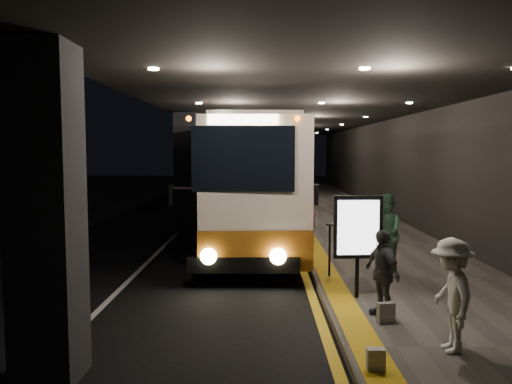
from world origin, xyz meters
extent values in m
plane|color=black|center=(0.00, 0.00, 0.00)|extent=(90.00, 90.00, 0.00)
cube|color=silver|center=(-1.80, 5.00, 0.01)|extent=(0.12, 50.00, 0.01)
cube|color=gold|center=(2.35, 5.00, 0.01)|extent=(0.18, 50.00, 0.01)
cube|color=#514C44|center=(4.75, 5.00, 0.07)|extent=(4.50, 50.00, 0.15)
cube|color=gold|center=(2.85, 5.00, 0.16)|extent=(0.50, 50.00, 0.01)
cube|color=black|center=(7.00, 5.00, 3.00)|extent=(0.10, 50.00, 6.00)
cube|color=black|center=(-1.50, -8.00, 2.20)|extent=(0.80, 0.80, 4.40)
cube|color=black|center=(-1.50, 4.00, 2.20)|extent=(0.80, 0.80, 4.40)
cube|color=black|center=(-1.50, 16.00, 2.20)|extent=(0.80, 0.80, 4.40)
cube|color=black|center=(2.50, 5.00, 4.60)|extent=(9.00, 50.00, 0.40)
cube|color=beige|center=(0.90, 2.25, 2.10)|extent=(3.03, 12.11, 3.40)
cube|color=#955F15|center=(0.90, 2.25, 0.85)|extent=(3.05, 12.13, 0.90)
cube|color=black|center=(0.90, -3.79, 2.85)|extent=(2.20, 0.16, 1.40)
cube|color=black|center=(0.90, -3.71, 0.55)|extent=(2.46, 0.36, 0.35)
cylinder|color=black|center=(-0.23, -1.56, 0.50)|extent=(0.28, 1.00, 1.00)
cylinder|color=black|center=(2.03, -1.56, 0.50)|extent=(0.28, 1.00, 1.00)
cylinder|color=black|center=(-0.23, 6.25, 0.50)|extent=(0.28, 1.00, 1.00)
cylinder|color=black|center=(2.03, 6.25, 0.50)|extent=(0.28, 1.00, 1.00)
sphere|color=#FFEAA5|center=(0.15, -3.80, 0.75)|extent=(0.36, 0.36, 0.36)
sphere|color=#FFEAA5|center=(1.65, -3.80, 0.75)|extent=(0.36, 0.36, 0.36)
cube|color=#FFF2BF|center=(0.90, -3.80, 3.68)|extent=(1.50, 0.12, 0.22)
cube|color=beige|center=(0.85, 15.67, 2.01)|extent=(2.86, 11.58, 3.26)
cube|color=#955F15|center=(0.85, 15.67, 0.81)|extent=(2.88, 11.61, 0.86)
cube|color=black|center=(0.85, 9.89, 2.73)|extent=(2.11, 0.15, 1.34)
cube|color=black|center=(0.85, 9.97, 0.53)|extent=(2.36, 0.35, 0.34)
cylinder|color=black|center=(-0.23, 12.03, 0.48)|extent=(0.27, 0.96, 0.96)
cylinder|color=black|center=(1.92, 12.03, 0.48)|extent=(0.27, 0.96, 0.96)
cylinder|color=black|center=(-0.23, 19.50, 0.48)|extent=(0.27, 0.96, 0.96)
cylinder|color=black|center=(1.92, 19.50, 0.48)|extent=(0.27, 0.96, 0.96)
imported|color=#A44C61|center=(2.80, 0.77, 0.98)|extent=(0.46, 0.65, 1.66)
imported|color=#3C6D4E|center=(4.21, -2.73, 1.09)|extent=(0.61, 0.94, 1.87)
imported|color=silver|center=(4.01, -7.40, 0.97)|extent=(0.54, 1.08, 1.64)
imported|color=#424246|center=(3.39, -5.84, 0.91)|extent=(0.76, 1.00, 1.52)
cube|color=black|center=(3.38, -6.25, 0.32)|extent=(0.31, 0.19, 0.35)
cube|color=#BABAAE|center=(2.80, -8.05, 0.30)|extent=(0.24, 0.14, 0.29)
cylinder|color=black|center=(3.17, -4.78, 0.54)|extent=(0.08, 0.08, 0.78)
cube|color=black|center=(3.17, -4.78, 1.54)|extent=(0.95, 0.14, 1.23)
cube|color=white|center=(3.17, -4.84, 1.54)|extent=(0.80, 0.05, 1.06)
cylinder|color=black|center=(2.85, -3.17, 0.75)|extent=(0.05, 0.05, 1.20)
camera|label=1|loc=(1.30, -14.39, 3.03)|focal=35.00mm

